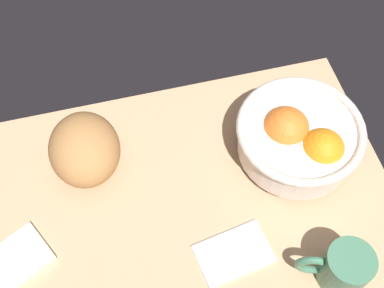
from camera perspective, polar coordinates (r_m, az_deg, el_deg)
ground_plane at (r=86.36cm, az=-2.75°, el=-8.37°), size 79.44×52.01×3.00cm
fruit_bowl at (r=87.35cm, az=12.32°, el=0.72°), size 22.27×22.27×10.84cm
bread_loaf at (r=86.67cm, az=-12.40°, el=-0.60°), size 12.33×14.41×10.31cm
napkin_folded at (r=82.09cm, az=4.89°, el=-12.52°), size 13.03×9.49×0.99cm
napkin_spare at (r=86.25cm, az=-19.99°, el=-12.73°), size 13.47×12.18×1.08cm
mug at (r=80.69cm, az=17.15°, el=-13.61°), size 11.28×7.44×8.14cm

